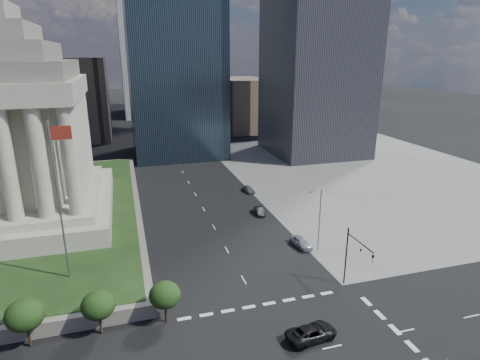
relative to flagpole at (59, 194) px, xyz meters
name	(u,v)px	position (x,y,z in m)	size (l,w,h in m)	color
ground	(170,150)	(21.83, 76.00, -13.11)	(500.00, 500.00, 0.00)	black
sidewalk_ne	(369,172)	(67.83, 36.00, -13.10)	(68.00, 90.00, 0.03)	slate
flagpole	(59,194)	(0.00, 0.00, 0.00)	(2.52, 0.24, 20.00)	slate
midrise_glass	(174,51)	(23.83, 71.00, 16.89)	(26.00, 26.00, 60.00)	black
building_filler_ne	(240,104)	(53.83, 106.00, -3.11)	(20.00, 30.00, 20.00)	brown
building_filler_nw	(73,99)	(-8.17, 106.00, 0.89)	(24.00, 30.00, 28.00)	brown
traffic_signal_ne	(354,254)	(34.33, -10.30, -7.86)	(0.30, 5.74, 8.00)	black
street_lamp_north	(319,216)	(35.16, 1.00, -7.45)	(2.13, 0.22, 10.00)	slate
pickup_truck	(312,333)	(25.31, -17.23, -12.33)	(2.60, 5.64, 1.57)	black
parked_sedan_near	(301,242)	(33.33, 2.77, -12.33)	(4.61, 1.86, 1.57)	#9EA2A7
parked_sedan_mid	(259,211)	(31.43, 17.32, -12.46)	(1.38, 3.95, 1.30)	black
parked_sedan_far	(249,189)	(33.33, 30.04, -12.42)	(4.07, 1.64, 1.39)	slate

